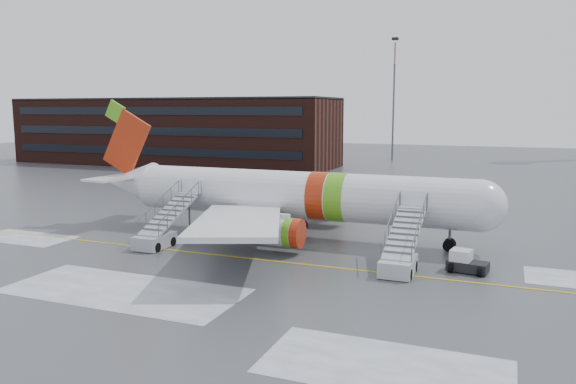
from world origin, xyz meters
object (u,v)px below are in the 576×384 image
at_px(airstair_aft, 160,232).
at_px(airstair_fwd, 400,255).
at_px(pushback_tug, 465,262).
at_px(airliner, 286,195).

bearing_deg(airstair_aft, airstair_fwd, 0.00).
bearing_deg(airstair_fwd, pushback_tug, 18.84).
relative_size(airstair_aft, pushback_tug, 2.89).
distance_m(airliner, pushback_tug, 15.62).
bearing_deg(airliner, airstair_fwd, -31.80).
distance_m(airstair_aft, pushback_tug, 22.25).
xyz_separation_m(airliner, pushback_tug, (14.46, -5.20, -2.79)).
bearing_deg(airstair_aft, airliner, 40.14).
height_order(airstair_fwd, pushback_tug, airstair_fwd).
height_order(airliner, airstair_fwd, airliner).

